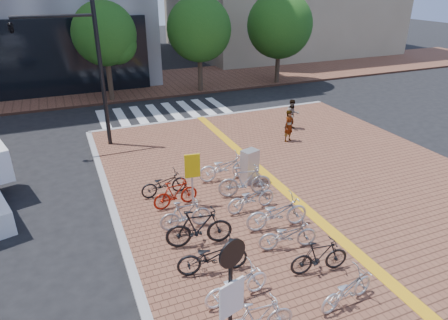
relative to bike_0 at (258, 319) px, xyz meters
name	(u,v)px	position (x,y,z in m)	size (l,w,h in m)	color
ground	(275,252)	(1.89, 2.56, -0.64)	(120.00, 120.00, 0.00)	black
kerb_north	(217,116)	(4.89, 14.56, -0.56)	(14.00, 0.25, 0.15)	gray
far_sidewalk	(133,85)	(1.89, 23.56, -0.56)	(70.00, 8.00, 0.15)	brown
crosswalk	(165,113)	(2.39, 16.56, -0.63)	(7.50, 4.00, 0.01)	silver
street_trees	(214,30)	(6.93, 20.01, 3.46)	(16.20, 4.60, 6.35)	#38281E
bike_0	(258,319)	(0.00, 0.00, 0.00)	(0.46, 1.63, 0.98)	silver
bike_1	(237,284)	(0.02, 1.17, -0.04)	(0.60, 1.72, 0.90)	white
bike_2	(212,256)	(-0.14, 2.33, 0.01)	(0.66, 1.89, 0.99)	black
bike_3	(199,228)	(-0.07, 3.57, 0.10)	(0.55, 1.94, 1.17)	black
bike_4	(185,215)	(-0.17, 4.53, 0.00)	(0.46, 1.62, 0.97)	#ABABB0
bike_5	(176,194)	(-0.08, 5.92, -0.01)	(0.45, 1.58, 0.95)	#A11B0B
bike_6	(164,184)	(-0.23, 6.83, -0.05)	(0.59, 1.69, 0.89)	black
bike_7	(347,289)	(2.36, 0.03, -0.06)	(0.57, 1.65, 0.86)	silver
bike_8	(320,256)	(2.43, 1.24, 0.00)	(0.46, 1.61, 0.97)	black
bike_9	(288,235)	(2.21, 2.45, -0.04)	(0.60, 1.72, 0.90)	#A6A6AB
bike_10	(277,213)	(2.43, 3.48, 0.04)	(0.70, 2.02, 1.06)	#B9B9BE
bike_11	(251,198)	(2.16, 4.71, -0.02)	(0.62, 1.78, 0.94)	#B9B9BE
bike_12	(245,181)	(2.38, 5.65, 0.09)	(0.54, 1.92, 1.15)	#A2A2A6
bike_13	(224,167)	(2.20, 7.10, 0.04)	(0.70, 2.00, 1.05)	silver
pedestrian_a	(289,126)	(6.56, 9.59, 0.27)	(0.55, 0.36, 1.51)	gray
pedestrian_b	(292,114)	(7.61, 11.01, 0.27)	(0.74, 0.58, 1.52)	#515966
utility_box	(250,166)	(2.99, 6.53, 0.17)	(0.60, 0.44, 1.31)	#B3B3B8
yellow_sign	(192,170)	(0.48, 5.74, 0.83)	(0.52, 0.15, 1.90)	#B7B7BC
notice_sign	(231,291)	(-0.84, -0.44, 1.44)	(0.56, 0.21, 3.07)	black
traffic_light_pole	(62,51)	(-2.77, 12.52, 3.85)	(3.37, 1.30, 6.28)	black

